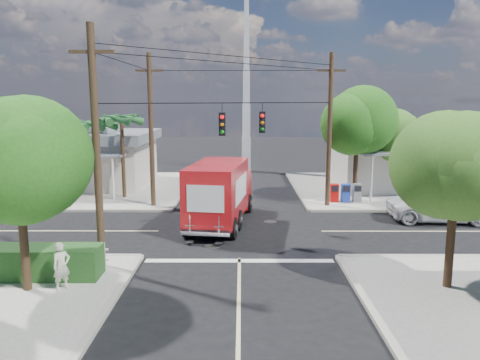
{
  "coord_description": "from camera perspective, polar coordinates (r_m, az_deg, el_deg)",
  "views": [
    {
      "loc": [
        0.09,
        -22.12,
        6.3
      ],
      "look_at": [
        0.0,
        2.0,
        2.2
      ],
      "focal_mm": 35.0,
      "sensor_mm": 36.0,
      "label": 1
    }
  ],
  "objects": [
    {
      "name": "tree_sw_front",
      "position": [
        16.32,
        -25.51,
        1.78
      ],
      "size": [
        3.88,
        3.78,
        6.03
      ],
      "color": "#422D1C",
      "rests_on": "sidewalk_sw"
    },
    {
      "name": "building_ne",
      "position": [
        36.49,
        20.12,
        2.8
      ],
      "size": [
        11.8,
        10.2,
        4.5
      ],
      "color": "beige",
      "rests_on": "sidewalk_ne"
    },
    {
      "name": "tree_ne_front",
      "position": [
        29.78,
        14.13,
        6.41
      ],
      "size": [
        4.21,
        4.14,
        6.66
      ],
      "color": "#422D1C",
      "rests_on": "sidewalk_ne"
    },
    {
      "name": "hedge_sw",
      "position": [
        18.54,
        -26.0,
        -8.97
      ],
      "size": [
        6.2,
        1.2,
        1.1
      ],
      "primitive_type": "cube",
      "color": "#183F19",
      "rests_on": "sidewalk_sw"
    },
    {
      "name": "pedestrian",
      "position": [
        16.64,
        -20.93,
        -9.8
      ],
      "size": [
        0.68,
        0.69,
        1.6
      ],
      "primitive_type": "imported",
      "rotation": [
        0.0,
        0.0,
        0.8
      ],
      "color": "beige",
      "rests_on": "sidewalk_sw"
    },
    {
      "name": "ground",
      "position": [
        23.0,
        -0.02,
        -6.25
      ],
      "size": [
        120.0,
        120.0,
        0.0
      ],
      "primitive_type": "plane",
      "color": "black",
      "rests_on": "ground"
    },
    {
      "name": "delivery_truck",
      "position": [
        23.91,
        -2.41,
        -1.56
      ],
      "size": [
        3.37,
        7.77,
        3.26
      ],
      "color": "black",
      "rests_on": "ground"
    },
    {
      "name": "tree_se",
      "position": [
        16.56,
        24.91,
        0.91
      ],
      "size": [
        3.67,
        3.54,
        5.62
      ],
      "color": "#422D1C",
      "rests_on": "sidewalk_se"
    },
    {
      "name": "sidewalk_nw",
      "position": [
        35.32,
        -17.88,
        -0.98
      ],
      "size": [
        14.12,
        14.12,
        0.14
      ],
      "color": "gray",
      "rests_on": "ground"
    },
    {
      "name": "vending_boxes",
      "position": [
        29.57,
        12.73,
        -1.53
      ],
      "size": [
        1.9,
        0.5,
        1.1
      ],
      "color": "#B10A09",
      "rests_on": "sidewalk_ne"
    },
    {
      "name": "utility_poles",
      "position": [
        23.83,
        -3.83,
        5.71
      ],
      "size": [
        12.0,
        10.68,
        9.0
      ],
      "color": "#473321",
      "rests_on": "ground"
    },
    {
      "name": "picket_fence",
      "position": [
        19.15,
        -24.41,
        -8.31
      ],
      "size": [
        5.94,
        0.06,
        1.0
      ],
      "color": "silver",
      "rests_on": "sidewalk_sw"
    },
    {
      "name": "building_nw",
      "position": [
        36.86,
        -18.96,
        2.77
      ],
      "size": [
        10.8,
        10.2,
        4.3
      ],
      "color": "beige",
      "rests_on": "sidewalk_nw"
    },
    {
      "name": "sidewalk_ne",
      "position": [
        35.27,
        18.03,
        -1.01
      ],
      "size": [
        14.12,
        14.12,
        0.14
      ],
      "color": "gray",
      "rests_on": "ground"
    },
    {
      "name": "tree_ne_back",
      "position": [
        32.63,
        17.63,
        5.48
      ],
      "size": [
        3.77,
        3.66,
        5.82
      ],
      "color": "#422D1C",
      "rests_on": "sidewalk_ne"
    },
    {
      "name": "road_markings",
      "position": [
        21.58,
        -0.03,
        -7.31
      ],
      "size": [
        32.0,
        32.0,
        0.01
      ],
      "color": "beige",
      "rests_on": "ground"
    },
    {
      "name": "palm_nw_back",
      "position": [
        32.6,
        -17.0,
        6.37
      ],
      "size": [
        3.01,
        3.08,
        5.19
      ],
      "color": "#422D1C",
      "rests_on": "sidewalk_nw"
    },
    {
      "name": "radio_tower",
      "position": [
        42.12,
        0.78,
        8.75
      ],
      "size": [
        0.8,
        0.8,
        17.0
      ],
      "color": "silver",
      "rests_on": "ground"
    },
    {
      "name": "palm_nw_front",
      "position": [
        30.6,
        -14.26,
        7.0
      ],
      "size": [
        3.01,
        3.08,
        5.59
      ],
      "color": "#422D1C",
      "rests_on": "sidewalk_nw"
    },
    {
      "name": "parked_car",
      "position": [
        26.94,
        23.16,
        -3.05
      ],
      "size": [
        5.47,
        2.78,
        1.48
      ],
      "primitive_type": "imported",
      "rotation": [
        0.0,
        0.0,
        1.51
      ],
      "color": "silver",
      "rests_on": "ground"
    }
  ]
}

